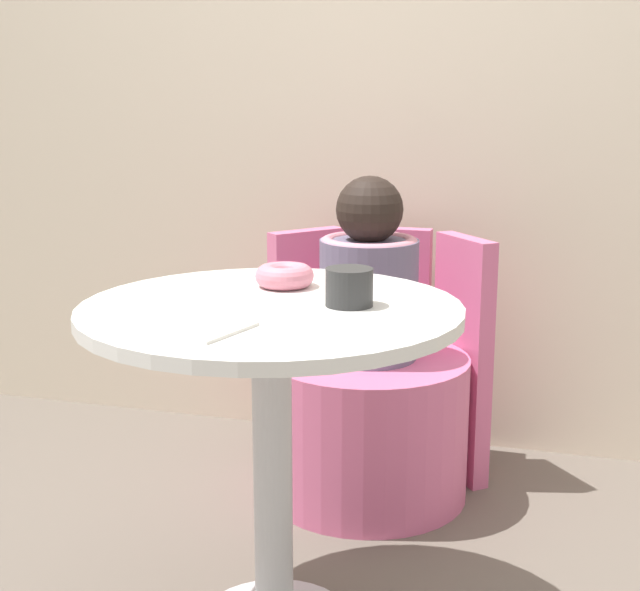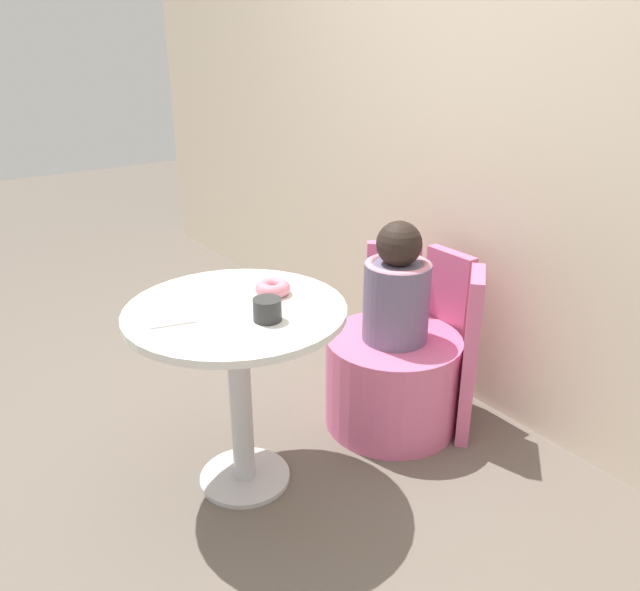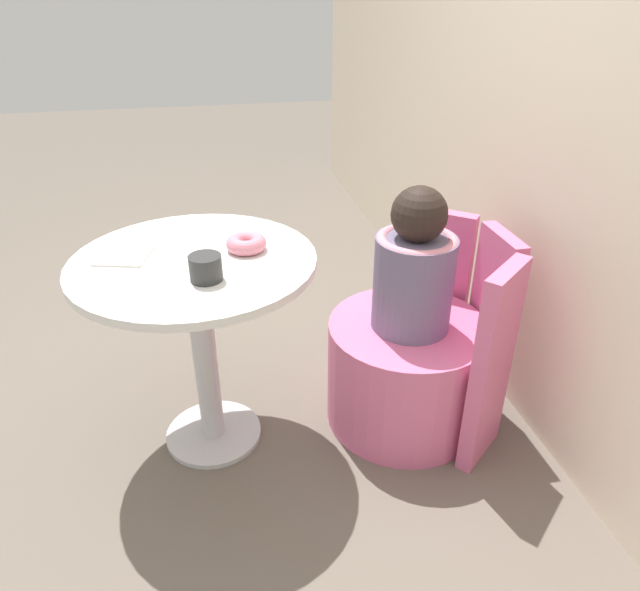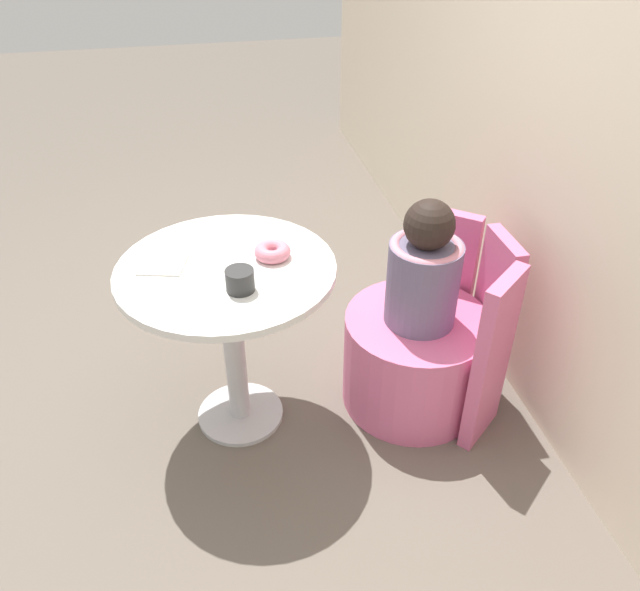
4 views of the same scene
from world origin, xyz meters
name	(u,v)px [view 4 (image 4 of 4)]	position (x,y,z in m)	size (l,w,h in m)	color
ground_plane	(241,430)	(0.00, 0.00, 0.00)	(12.00, 12.00, 0.00)	#665B51
back_wall	(594,88)	(0.00, 1.13, 1.20)	(6.00, 0.06, 2.40)	beige
round_table	(229,303)	(-0.08, 0.01, 0.53)	(0.72, 0.72, 0.68)	silver
tub_chair	(414,359)	(-0.04, 0.68, 0.19)	(0.54, 0.54, 0.38)	#DB6693
booth_backrest	(474,320)	(-0.04, 0.90, 0.34)	(0.63, 0.23, 0.68)	#DB6693
child_figure	(424,270)	(-0.04, 0.68, 0.59)	(0.25, 0.25, 0.47)	slate
donut	(272,251)	(-0.10, 0.17, 0.70)	(0.12, 0.12, 0.05)	pink
cup	(240,280)	(0.07, 0.04, 0.71)	(0.09, 0.09, 0.07)	#2D2D2D
paper_napkin	(163,263)	(-0.13, -0.19, 0.68)	(0.17, 0.17, 0.01)	silver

